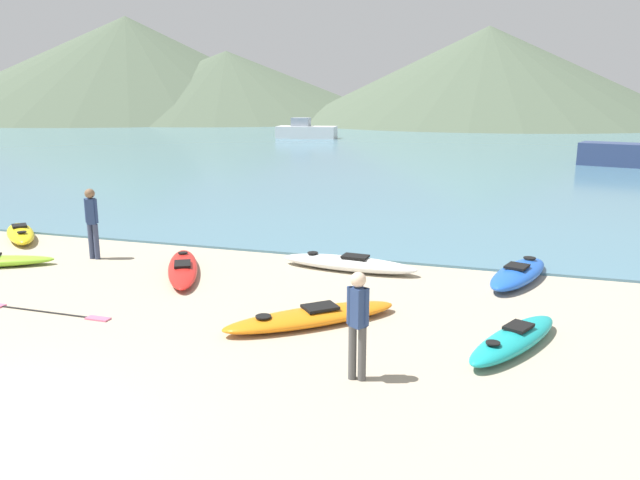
{
  "coord_description": "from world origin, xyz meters",
  "views": [
    {
      "loc": [
        5.9,
        -4.52,
        3.9
      ],
      "look_at": [
        1.47,
        9.31,
        0.5
      ],
      "focal_mm": 35.0,
      "sensor_mm": 36.0,
      "label": 1
    }
  ],
  "objects_px": {
    "kayak_on_sand_6": "(20,233)",
    "person_near_foreground": "(358,319)",
    "person_near_waterline": "(92,219)",
    "moored_boat_1": "(633,155)",
    "kayak_on_sand_3": "(349,263)",
    "loose_paddle": "(44,312)",
    "kayak_on_sand_5": "(518,274)",
    "moored_boat_0": "(306,131)",
    "kayak_on_sand_0": "(312,317)",
    "kayak_on_sand_7": "(514,339)",
    "kayak_on_sand_2": "(183,268)"
  },
  "relations": [
    {
      "from": "kayak_on_sand_3",
      "to": "person_near_waterline",
      "type": "relative_size",
      "value": 1.88
    },
    {
      "from": "kayak_on_sand_0",
      "to": "kayak_on_sand_5",
      "type": "xyz_separation_m",
      "value": [
        3.4,
        3.75,
        0.04
      ]
    },
    {
      "from": "kayak_on_sand_3",
      "to": "kayak_on_sand_7",
      "type": "height_order",
      "value": "kayak_on_sand_3"
    },
    {
      "from": "kayak_on_sand_2",
      "to": "moored_boat_0",
      "type": "height_order",
      "value": "moored_boat_0"
    },
    {
      "from": "kayak_on_sand_6",
      "to": "kayak_on_sand_0",
      "type": "bearing_deg",
      "value": -20.88
    },
    {
      "from": "moored_boat_1",
      "to": "kayak_on_sand_6",
      "type": "bearing_deg",
      "value": -127.77
    },
    {
      "from": "kayak_on_sand_3",
      "to": "kayak_on_sand_5",
      "type": "relative_size",
      "value": 1.14
    },
    {
      "from": "person_near_foreground",
      "to": "kayak_on_sand_3",
      "type": "bearing_deg",
      "value": 106.42
    },
    {
      "from": "kayak_on_sand_0",
      "to": "person_near_foreground",
      "type": "xyz_separation_m",
      "value": [
        1.29,
        -1.86,
        0.76
      ]
    },
    {
      "from": "person_near_foreground",
      "to": "kayak_on_sand_7",
      "type": "bearing_deg",
      "value": 41.03
    },
    {
      "from": "kayak_on_sand_0",
      "to": "moored_boat_0",
      "type": "bearing_deg",
      "value": 109.14
    },
    {
      "from": "kayak_on_sand_5",
      "to": "kayak_on_sand_7",
      "type": "height_order",
      "value": "kayak_on_sand_5"
    },
    {
      "from": "kayak_on_sand_5",
      "to": "person_near_foreground",
      "type": "xyz_separation_m",
      "value": [
        -2.11,
        -5.61,
        0.72
      ]
    },
    {
      "from": "kayak_on_sand_2",
      "to": "kayak_on_sand_7",
      "type": "distance_m",
      "value": 7.42
    },
    {
      "from": "kayak_on_sand_7",
      "to": "person_near_waterline",
      "type": "relative_size",
      "value": 1.54
    },
    {
      "from": "kayak_on_sand_6",
      "to": "kayak_on_sand_7",
      "type": "xyz_separation_m",
      "value": [
        13.06,
        -3.76,
        -0.02
      ]
    },
    {
      "from": "person_near_waterline",
      "to": "moored_boat_0",
      "type": "distance_m",
      "value": 42.27
    },
    {
      "from": "moored_boat_1",
      "to": "kayak_on_sand_3",
      "type": "bearing_deg",
      "value": -110.99
    },
    {
      "from": "kayak_on_sand_7",
      "to": "person_near_waterline",
      "type": "xyz_separation_m",
      "value": [
        -9.8,
        2.64,
        0.83
      ]
    },
    {
      "from": "kayak_on_sand_0",
      "to": "moored_boat_1",
      "type": "height_order",
      "value": "moored_boat_1"
    },
    {
      "from": "person_near_foreground",
      "to": "moored_boat_1",
      "type": "bearing_deg",
      "value": 75.31
    },
    {
      "from": "kayak_on_sand_0",
      "to": "person_near_foreground",
      "type": "height_order",
      "value": "person_near_foreground"
    },
    {
      "from": "kayak_on_sand_7",
      "to": "moored_boat_0",
      "type": "relative_size",
      "value": 0.48
    },
    {
      "from": "kayak_on_sand_3",
      "to": "moored_boat_1",
      "type": "relative_size",
      "value": 0.57
    },
    {
      "from": "kayak_on_sand_2",
      "to": "loose_paddle",
      "type": "bearing_deg",
      "value": -110.26
    },
    {
      "from": "kayak_on_sand_6",
      "to": "person_near_foreground",
      "type": "relative_size",
      "value": 1.53
    },
    {
      "from": "person_near_waterline",
      "to": "moored_boat_1",
      "type": "height_order",
      "value": "person_near_waterline"
    },
    {
      "from": "kayak_on_sand_0",
      "to": "kayak_on_sand_7",
      "type": "distance_m",
      "value": 3.37
    },
    {
      "from": "moored_boat_1",
      "to": "kayak_on_sand_5",
      "type": "bearing_deg",
      "value": -103.27
    },
    {
      "from": "kayak_on_sand_5",
      "to": "moored_boat_1",
      "type": "distance_m",
      "value": 24.89
    },
    {
      "from": "loose_paddle",
      "to": "person_near_waterline",
      "type": "bearing_deg",
      "value": 113.97
    },
    {
      "from": "kayak_on_sand_2",
      "to": "loose_paddle",
      "type": "xyz_separation_m",
      "value": [
        -1.12,
        -3.05,
        -0.11
      ]
    },
    {
      "from": "person_near_waterline",
      "to": "loose_paddle",
      "type": "bearing_deg",
      "value": -66.03
    },
    {
      "from": "moored_boat_0",
      "to": "kayak_on_sand_0",
      "type": "bearing_deg",
      "value": -70.86
    },
    {
      "from": "kayak_on_sand_0",
      "to": "moored_boat_1",
      "type": "bearing_deg",
      "value": 71.96
    },
    {
      "from": "kayak_on_sand_0",
      "to": "person_near_waterline",
      "type": "height_order",
      "value": "person_near_waterline"
    },
    {
      "from": "person_near_waterline",
      "to": "moored_boat_1",
      "type": "bearing_deg",
      "value": 58.53
    },
    {
      "from": "kayak_on_sand_0",
      "to": "loose_paddle",
      "type": "bearing_deg",
      "value": -168.98
    },
    {
      "from": "kayak_on_sand_3",
      "to": "kayak_on_sand_6",
      "type": "distance_m",
      "value": 9.41
    },
    {
      "from": "person_near_foreground",
      "to": "moored_boat_0",
      "type": "xyz_separation_m",
      "value": [
        -16.53,
        45.79,
        -0.2
      ]
    },
    {
      "from": "kayak_on_sand_6",
      "to": "moored_boat_0",
      "type": "xyz_separation_m",
      "value": [
        -5.55,
        40.22,
        0.52
      ]
    },
    {
      "from": "kayak_on_sand_5",
      "to": "moored_boat_1",
      "type": "height_order",
      "value": "moored_boat_1"
    },
    {
      "from": "person_near_waterline",
      "to": "moored_boat_0",
      "type": "relative_size",
      "value": 0.31
    },
    {
      "from": "kayak_on_sand_7",
      "to": "moored_boat_0",
      "type": "xyz_separation_m",
      "value": [
        -18.61,
        43.98,
        0.54
      ]
    },
    {
      "from": "kayak_on_sand_3",
      "to": "kayak_on_sand_6",
      "type": "xyz_separation_m",
      "value": [
        -9.41,
        0.22,
        0.01
      ]
    },
    {
      "from": "kayak_on_sand_5",
      "to": "person_near_foreground",
      "type": "height_order",
      "value": "person_near_foreground"
    },
    {
      "from": "kayak_on_sand_3",
      "to": "loose_paddle",
      "type": "xyz_separation_m",
      "value": [
        -4.58,
        -4.43,
        -0.15
      ]
    },
    {
      "from": "kayak_on_sand_2",
      "to": "kayak_on_sand_3",
      "type": "xyz_separation_m",
      "value": [
        3.45,
        1.38,
        0.04
      ]
    },
    {
      "from": "kayak_on_sand_6",
      "to": "person_near_foreground",
      "type": "xyz_separation_m",
      "value": [
        10.99,
        -5.56,
        0.72
      ]
    },
    {
      "from": "person_near_foreground",
      "to": "person_near_waterline",
      "type": "height_order",
      "value": "person_near_waterline"
    }
  ]
}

